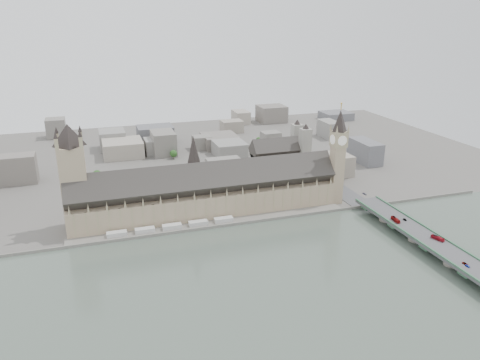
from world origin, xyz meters
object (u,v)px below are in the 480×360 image
object	(u,v)px
elizabeth_tower	(338,150)
westminster_bridge	(410,232)
victoria_tower	(73,172)
westminster_abbey	(280,160)
car_grey	(465,264)
car_approach	(365,194)
car_silver	(405,220)
red_bus_north	(396,220)
red_bus_south	(438,238)
palace_of_westminster	(206,193)
car_blue	(468,266)

from	to	relation	value
elizabeth_tower	westminster_bridge	distance (m)	111.81
victoria_tower	westminster_bridge	bearing A→B (deg)	-21.78
westminster_abbey	car_grey	world-z (taller)	westminster_abbey
victoria_tower	car_approach	bearing A→B (deg)	-6.13
elizabeth_tower	car_silver	size ratio (longest dim) A/B	24.93
red_bus_north	red_bus_south	bearing A→B (deg)	-69.79
red_bus_south	westminster_bridge	bearing A→B (deg)	80.59
palace_of_westminster	victoria_tower	world-z (taller)	victoria_tower
palace_of_westminster	westminster_bridge	size ratio (longest dim) A/B	0.82
elizabeth_tower	red_bus_north	size ratio (longest dim) A/B	8.69
car_grey	victoria_tower	bearing A→B (deg)	139.07
westminster_abbey	red_bus_south	world-z (taller)	westminster_abbey
westminster_bridge	car_approach	distance (m)	82.87
victoria_tower	car_silver	world-z (taller)	victoria_tower
westminster_abbey	car_approach	bearing A→B (deg)	-61.01
elizabeth_tower	westminster_abbey	size ratio (longest dim) A/B	1.58
victoria_tower	red_bus_south	size ratio (longest dim) A/B	8.55
westminster_bridge	westminster_abbey	bearing A→B (deg)	105.64
elizabeth_tower	westminster_bridge	size ratio (longest dim) A/B	0.33
elizabeth_tower	red_bus_north	distance (m)	94.85
victoria_tower	car_silver	bearing A→B (deg)	-19.12
victoria_tower	westminster_abbey	world-z (taller)	victoria_tower
westminster_abbey	victoria_tower	bearing A→B (deg)	-163.50
car_silver	victoria_tower	bearing A→B (deg)	167.09
red_bus_south	palace_of_westminster	bearing A→B (deg)	121.54
car_blue	car_approach	size ratio (longest dim) A/B	0.82
red_bus_south	car_silver	xyz separation A→B (m)	(-1.30, 42.24, -0.92)
palace_of_westminster	westminster_bridge	distance (m)	195.05
red_bus_south	car_grey	world-z (taller)	red_bus_south
westminster_bridge	car_blue	size ratio (longest dim) A/B	77.15
car_blue	car_approach	xyz separation A→B (m)	(8.39, 155.04, 0.02)
red_bus_north	car_grey	world-z (taller)	red_bus_north
palace_of_westminster	westminster_abbey	bearing A→B (deg)	34.17
palace_of_westminster	westminster_bridge	world-z (taller)	palace_of_westminster
westminster_abbey	red_bus_north	world-z (taller)	westminster_abbey
westminster_bridge	red_bus_south	size ratio (longest dim) A/B	27.79
red_bus_north	car_silver	xyz separation A→B (m)	(9.74, -0.81, -1.01)
red_bus_south	car_blue	world-z (taller)	red_bus_south
victoria_tower	red_bus_south	bearing A→B (deg)	-26.16
westminster_bridge	red_bus_north	bearing A→B (deg)	112.50
westminster_abbey	car_grey	distance (m)	256.44
red_bus_north	westminster_bridge	bearing A→B (deg)	-61.68
car_silver	car_grey	xyz separation A→B (m)	(-6.81, -82.80, -0.07)
victoria_tower	car_blue	size ratio (longest dim) A/B	23.74
westminster_bridge	elizabeth_tower	bearing A→B (deg)	104.11
westminster_abbey	car_blue	bearing A→B (deg)	-79.56
car_blue	car_grey	bearing A→B (deg)	75.16
car_approach	victoria_tower	bearing A→B (deg)	157.39
westminster_bridge	red_bus_north	xyz separation A→B (m)	(-6.04, 14.59, 6.85)
westminster_bridge	car_silver	xyz separation A→B (m)	(3.70, 13.78, 5.84)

